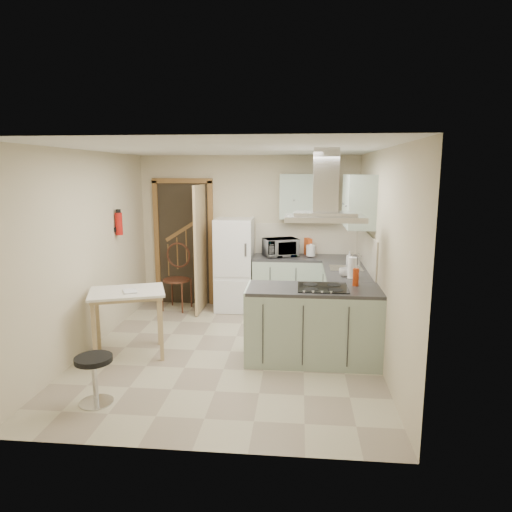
# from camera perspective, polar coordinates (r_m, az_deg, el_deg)

# --- Properties ---
(floor) EXTENTS (4.20, 4.20, 0.00)m
(floor) POSITION_cam_1_polar(r_m,az_deg,el_deg) (5.90, -3.20, -11.81)
(floor) COLOR #B2AA8A
(floor) RESTS_ON ground
(ceiling) EXTENTS (4.20, 4.20, 0.00)m
(ceiling) POSITION_cam_1_polar(r_m,az_deg,el_deg) (5.47, -3.47, 13.22)
(ceiling) COLOR silver
(ceiling) RESTS_ON back_wall
(back_wall) EXTENTS (3.60, 0.00, 3.60)m
(back_wall) POSITION_cam_1_polar(r_m,az_deg,el_deg) (7.61, -0.92, 3.04)
(back_wall) COLOR beige
(back_wall) RESTS_ON floor
(left_wall) EXTENTS (0.00, 4.20, 4.20)m
(left_wall) POSITION_cam_1_polar(r_m,az_deg,el_deg) (6.09, -20.33, 0.50)
(left_wall) COLOR beige
(left_wall) RESTS_ON floor
(right_wall) EXTENTS (0.00, 4.20, 4.20)m
(right_wall) POSITION_cam_1_polar(r_m,az_deg,el_deg) (5.57, 15.30, -0.10)
(right_wall) COLOR beige
(right_wall) RESTS_ON floor
(doorway) EXTENTS (1.10, 0.12, 2.10)m
(doorway) POSITION_cam_1_polar(r_m,az_deg,el_deg) (7.80, -9.00, 1.62)
(doorway) COLOR brown
(doorway) RESTS_ON floor
(fridge) EXTENTS (0.60, 0.60, 1.50)m
(fridge) POSITION_cam_1_polar(r_m,az_deg,el_deg) (7.42, -2.70, -1.07)
(fridge) COLOR white
(fridge) RESTS_ON floor
(counter_back) EXTENTS (1.08, 0.60, 0.90)m
(counter_back) POSITION_cam_1_polar(r_m,az_deg,el_deg) (7.42, 3.92, -3.47)
(counter_back) COLOR #9EB2A0
(counter_back) RESTS_ON floor
(counter_right) EXTENTS (0.60, 1.95, 0.90)m
(counter_right) POSITION_cam_1_polar(r_m,az_deg,el_deg) (6.79, 10.88, -4.95)
(counter_right) COLOR #9EB2A0
(counter_right) RESTS_ON floor
(splashback) EXTENTS (1.68, 0.02, 0.50)m
(splashback) POSITION_cam_1_polar(r_m,az_deg,el_deg) (7.56, 6.32, 2.17)
(splashback) COLOR beige
(splashback) RESTS_ON counter_back
(wall_cabinet_back) EXTENTS (0.85, 0.35, 0.70)m
(wall_cabinet_back) POSITION_cam_1_polar(r_m,az_deg,el_deg) (7.33, 6.37, 7.41)
(wall_cabinet_back) COLOR #9EB2A0
(wall_cabinet_back) RESTS_ON back_wall
(wall_cabinet_right) EXTENTS (0.35, 0.90, 0.70)m
(wall_cabinet_right) POSITION_cam_1_polar(r_m,az_deg,el_deg) (6.31, 12.69, 6.72)
(wall_cabinet_right) COLOR #9EB2A0
(wall_cabinet_right) RESTS_ON right_wall
(peninsula) EXTENTS (1.55, 0.65, 0.90)m
(peninsula) POSITION_cam_1_polar(r_m,az_deg,el_deg) (5.52, 7.17, -8.50)
(peninsula) COLOR #9EB2A0
(peninsula) RESTS_ON floor
(hob) EXTENTS (0.58, 0.50, 0.01)m
(hob) POSITION_cam_1_polar(r_m,az_deg,el_deg) (5.39, 8.34, -3.93)
(hob) COLOR black
(hob) RESTS_ON peninsula
(extractor_hood) EXTENTS (0.90, 0.55, 0.10)m
(extractor_hood) POSITION_cam_1_polar(r_m,az_deg,el_deg) (5.25, 8.58, 4.71)
(extractor_hood) COLOR silver
(extractor_hood) RESTS_ON ceiling
(sink) EXTENTS (0.45, 0.40, 0.01)m
(sink) POSITION_cam_1_polar(r_m,az_deg,el_deg) (6.52, 11.16, -1.50)
(sink) COLOR silver
(sink) RESTS_ON counter_right
(fire_extinguisher) EXTENTS (0.10, 0.10, 0.32)m
(fire_extinguisher) POSITION_cam_1_polar(r_m,az_deg,el_deg) (6.84, -16.76, 3.87)
(fire_extinguisher) COLOR #B2140F
(fire_extinguisher) RESTS_ON left_wall
(drop_leaf_table) EXTENTS (1.05, 0.92, 0.82)m
(drop_leaf_table) POSITION_cam_1_polar(r_m,az_deg,el_deg) (5.86, -15.65, -8.09)
(drop_leaf_table) COLOR tan
(drop_leaf_table) RESTS_ON floor
(bentwood_chair) EXTENTS (0.51, 0.51, 0.99)m
(bentwood_chair) POSITION_cam_1_polar(r_m,az_deg,el_deg) (7.57, -9.91, -2.97)
(bentwood_chair) COLOR #472817
(bentwood_chair) RESTS_ON floor
(stool) EXTENTS (0.42, 0.42, 0.48)m
(stool) POSITION_cam_1_polar(r_m,az_deg,el_deg) (4.87, -19.49, -14.37)
(stool) COLOR black
(stool) RESTS_ON floor
(microwave) EXTENTS (0.61, 0.52, 0.29)m
(microwave) POSITION_cam_1_polar(r_m,az_deg,el_deg) (7.31, 3.07, 1.08)
(microwave) COLOR black
(microwave) RESTS_ON counter_back
(kettle) EXTENTS (0.18, 0.18, 0.21)m
(kettle) POSITION_cam_1_polar(r_m,az_deg,el_deg) (7.28, 6.86, 0.69)
(kettle) COLOR silver
(kettle) RESTS_ON counter_back
(cereal_box) EXTENTS (0.13, 0.20, 0.27)m
(cereal_box) POSITION_cam_1_polar(r_m,az_deg,el_deg) (7.47, 6.52, 1.18)
(cereal_box) COLOR #CE4B18
(cereal_box) RESTS_ON counter_back
(soap_bottle) EXTENTS (0.10, 0.10, 0.19)m
(soap_bottle) POSITION_cam_1_polar(r_m,az_deg,el_deg) (6.81, 11.60, -0.23)
(soap_bottle) COLOR #B9BBC6
(soap_bottle) RESTS_ON counter_right
(paper_towel) EXTENTS (0.12, 0.12, 0.28)m
(paper_towel) POSITION_cam_1_polar(r_m,az_deg,el_deg) (5.92, 11.93, -1.40)
(paper_towel) COLOR white
(paper_towel) RESTS_ON counter_right
(cup) EXTENTS (0.17, 0.17, 0.11)m
(cup) POSITION_cam_1_polar(r_m,az_deg,el_deg) (6.01, 11.00, -2.02)
(cup) COLOR silver
(cup) RESTS_ON counter_right
(red_bottle) EXTENTS (0.09, 0.09, 0.21)m
(red_bottle) POSITION_cam_1_polar(r_m,az_deg,el_deg) (5.55, 12.36, -2.61)
(red_bottle) COLOR #C13910
(red_bottle) RESTS_ON peninsula
(book) EXTENTS (0.23, 0.26, 0.09)m
(book) POSITION_cam_1_polar(r_m,az_deg,el_deg) (5.66, -16.28, -3.94)
(book) COLOR maroon
(book) RESTS_ON drop_leaf_table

